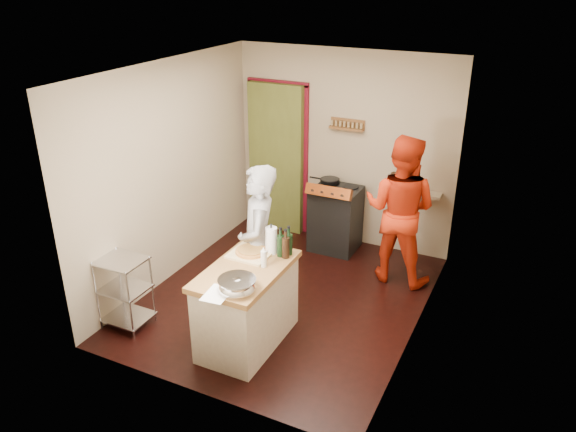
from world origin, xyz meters
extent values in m
plane|color=black|center=(0.00, 0.00, 0.00)|extent=(3.50, 3.50, 0.00)
cube|color=tan|center=(0.00, 1.75, 1.30)|extent=(3.00, 0.04, 2.60)
cube|color=#565B23|center=(-0.95, 1.80, 1.05)|extent=(0.80, 0.40, 2.10)
cube|color=maroon|center=(-1.37, 1.73, 1.05)|extent=(0.06, 0.06, 2.10)
cube|color=maroon|center=(-0.53, 1.73, 1.05)|extent=(0.06, 0.06, 2.10)
cube|color=maroon|center=(-0.95, 1.73, 2.10)|extent=(0.90, 0.06, 0.06)
cube|color=brown|center=(0.05, 1.70, 1.60)|extent=(0.46, 0.09, 0.03)
cube|color=brown|center=(0.05, 1.74, 1.66)|extent=(0.46, 0.02, 0.12)
cube|color=olive|center=(0.05, 1.70, 1.66)|extent=(0.42, 0.04, 0.07)
cube|color=tan|center=(0.95, 1.65, 0.90)|extent=(0.80, 0.18, 0.04)
cube|color=black|center=(0.75, 1.65, 1.02)|extent=(0.10, 0.14, 0.22)
cube|color=tan|center=(-1.50, 0.00, 1.30)|extent=(0.04, 3.50, 2.60)
cube|color=tan|center=(1.50, 0.00, 1.30)|extent=(0.04, 3.50, 2.60)
cube|color=white|center=(0.00, 0.00, 2.61)|extent=(3.00, 3.50, 0.02)
cube|color=black|center=(0.05, 1.43, 0.40)|extent=(0.60, 0.55, 0.80)
cube|color=black|center=(0.05, 1.43, 0.83)|extent=(0.60, 0.55, 0.06)
cube|color=brown|center=(0.05, 1.15, 0.92)|extent=(0.60, 0.15, 0.17)
cylinder|color=black|center=(-0.10, 1.56, 0.91)|extent=(0.26, 0.26, 0.05)
cylinder|color=silver|center=(-1.50, -1.38, 0.40)|extent=(0.02, 0.02, 0.80)
cylinder|color=silver|center=(-1.06, -1.38, 0.40)|extent=(0.02, 0.02, 0.80)
cylinder|color=silver|center=(-1.50, -1.02, 0.40)|extent=(0.02, 0.02, 0.80)
cylinder|color=silver|center=(-1.06, -1.02, 0.40)|extent=(0.02, 0.02, 0.80)
cube|color=silver|center=(-1.28, -1.20, 0.10)|extent=(0.48, 0.40, 0.02)
cube|color=silver|center=(-1.28, -1.20, 0.45)|extent=(0.48, 0.40, 0.02)
cube|color=silver|center=(-1.28, -1.20, 0.78)|extent=(0.48, 0.40, 0.02)
cube|color=beige|center=(0.02, -0.90, 0.40)|extent=(0.62, 1.09, 0.80)
cube|color=#9C6D3B|center=(0.02, -0.90, 0.83)|extent=(0.67, 1.14, 0.06)
cube|color=beige|center=(-0.07, -0.63, 0.87)|extent=(0.40, 0.40, 0.02)
cylinder|color=#B47438|center=(-0.07, -0.63, 0.90)|extent=(0.32, 0.32, 0.02)
ellipsoid|color=silver|center=(0.15, -1.28, 0.92)|extent=(0.35, 0.35, 0.11)
cylinder|color=white|center=(0.10, -0.51, 1.00)|extent=(0.12, 0.12, 0.28)
cylinder|color=silver|center=(0.16, -0.80, 0.95)|extent=(0.06, 0.06, 0.17)
cube|color=white|center=(0.03, -1.42, 0.86)|extent=(0.24, 0.32, 0.00)
cylinder|color=black|center=(0.27, -0.46, 1.02)|extent=(0.08, 0.08, 0.31)
cylinder|color=black|center=(0.27, -0.54, 1.02)|extent=(0.08, 0.08, 0.31)
cylinder|color=black|center=(0.21, -0.53, 1.02)|extent=(0.08, 0.08, 0.31)
imported|color=silver|center=(-0.10, -0.42, 0.87)|extent=(0.66, 0.75, 1.73)
imported|color=red|center=(1.00, 1.03, 0.90)|extent=(0.92, 0.74, 1.81)
camera|label=1|loc=(2.45, -4.97, 3.54)|focal=35.00mm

